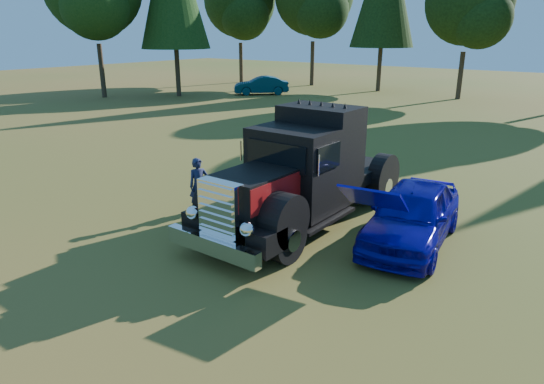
{
  "coord_description": "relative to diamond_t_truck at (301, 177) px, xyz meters",
  "views": [
    {
      "loc": [
        7.12,
        -8.23,
        4.85
      ],
      "look_at": [
        0.32,
        0.71,
        1.11
      ],
      "focal_mm": 32.0,
      "sensor_mm": 36.0,
      "label": 1
    }
  ],
  "objects": [
    {
      "name": "spectator_far",
      "position": [
        -2.08,
        0.96,
        -0.47
      ],
      "size": [
        0.92,
        0.98,
        1.61
      ],
      "primitive_type": "imported",
      "rotation": [
        0.0,
        0.0,
        1.05
      ],
      "color": "#1C2C43",
      "rests_on": "ground"
    },
    {
      "name": "ground",
      "position": [
        -0.47,
        -1.75,
        -1.28
      ],
      "size": [
        120.0,
        120.0,
        0.0
      ],
      "primitive_type": "plane",
      "color": "#395819",
      "rests_on": "ground"
    },
    {
      "name": "diamond_t_truck",
      "position": [
        0.0,
        0.0,
        0.0
      ],
      "size": [
        3.26,
        7.16,
        3.0
      ],
      "color": "black",
      "rests_on": "ground"
    },
    {
      "name": "hotrod_coupe",
      "position": [
        2.82,
        0.54,
        -0.55
      ],
      "size": [
        2.32,
        4.48,
        1.89
      ],
      "color": "#0738A0",
      "rests_on": "ground"
    },
    {
      "name": "spectator_near",
      "position": [
        -2.74,
        -1.0,
        -0.51
      ],
      "size": [
        0.58,
        0.67,
        1.55
      ],
      "primitive_type": "imported",
      "rotation": [
        0.0,
        0.0,
        1.11
      ],
      "color": "#1D2B45",
      "rests_on": "ground"
    },
    {
      "name": "distant_teal_car",
      "position": [
        -17.92,
        20.9,
        -0.57
      ],
      "size": [
        4.15,
        4.06,
        1.42
      ],
      "primitive_type": "imported",
      "rotation": [
        0.0,
        0.0,
        -0.81
      ],
      "color": "#0B4441",
      "rests_on": "ground"
    }
  ]
}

